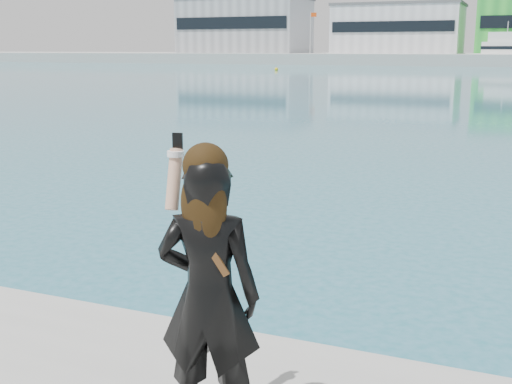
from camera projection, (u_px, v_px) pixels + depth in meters
warehouse_grey_left at (245, 26)px, 138.59m from camera, size 26.52×16.36×11.50m
warehouse_white at (399, 29)px, 126.48m from camera, size 24.48×15.35×9.50m
flagpole_left at (311, 30)px, 126.18m from camera, size 1.28×0.16×8.00m
buoy_far at (276, 70)px, 88.58m from camera, size 0.50×0.50×0.50m
woman at (208, 288)px, 3.62m from camera, size 0.66×0.50×1.72m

